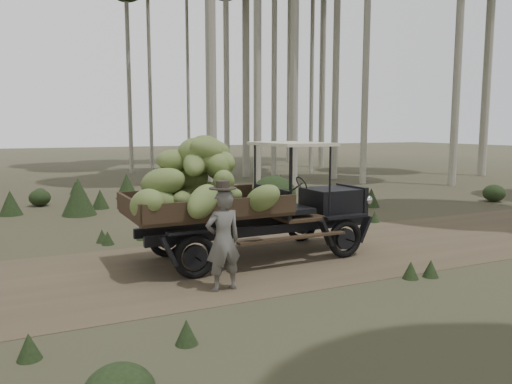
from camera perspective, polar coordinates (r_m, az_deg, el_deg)
ground at (r=9.50m, az=-0.48°, el=-7.90°), size 120.00×120.00×0.00m
dirt_track at (r=9.50m, az=-0.48°, el=-7.88°), size 70.00×4.00×0.01m
banana_truck at (r=9.18m, az=-3.97°, el=0.42°), size 4.99×2.34×2.43m
farmer at (r=7.67m, az=-3.78°, el=-5.40°), size 0.59×0.44×1.71m
undergrowth at (r=10.17m, az=-13.45°, el=-4.14°), size 22.02×22.34×1.38m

